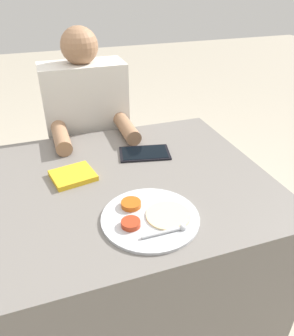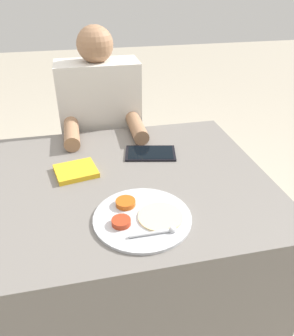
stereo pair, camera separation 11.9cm
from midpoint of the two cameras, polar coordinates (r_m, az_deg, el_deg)
name	(u,v)px [view 2 (the right image)]	position (r m, az deg, el deg)	size (l,w,h in m)	color
ground_plane	(109,303)	(1.73, -4.53, -22.53)	(12.00, 12.00, 0.00)	#B2A893
dining_table	(104,251)	(1.45, -5.12, -14.23)	(1.29, 0.90, 0.71)	slate
thali_tray	(142,217)	(1.05, 2.46, -8.67)	(0.31, 0.31, 0.03)	#B7BABF
red_notebook	(76,171)	(1.28, -9.70, -0.66)	(0.18, 0.16, 0.02)	silver
tablet_device	(150,153)	(1.40, 3.03, 2.53)	(0.24, 0.17, 0.01)	black
person_diner	(103,147)	(1.82, -5.80, 3.55)	(0.41, 0.45, 1.18)	black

